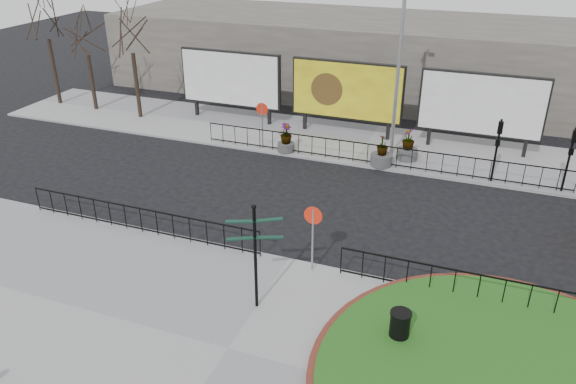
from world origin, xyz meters
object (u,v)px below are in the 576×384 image
at_px(litter_bin, 400,327).
at_px(planter_a, 286,140).
at_px(billboard_mid, 347,91).
at_px(planter_c, 408,148).
at_px(fingerpost_sign, 255,247).
at_px(lamp_post, 399,63).
at_px(planter_b, 382,155).

xyz_separation_m(litter_bin, planter_a, (-8.19, 12.38, 0.10)).
relative_size(billboard_mid, litter_bin, 6.00).
bearing_deg(planter_c, fingerpost_sign, -99.97).
bearing_deg(lamp_post, planter_b, -96.53).
distance_m(fingerpost_sign, litter_bin, 4.80).
height_order(lamp_post, planter_c, lamp_post).
bearing_deg(litter_bin, planter_c, 98.90).
xyz_separation_m(fingerpost_sign, planter_a, (-3.69, 12.32, -1.57)).
height_order(fingerpost_sign, planter_c, fingerpost_sign).
xyz_separation_m(litter_bin, planter_b, (-3.18, 12.38, 0.03)).
height_order(lamp_post, planter_a, lamp_post).
xyz_separation_m(fingerpost_sign, planter_c, (2.38, 13.51, -1.58)).
xyz_separation_m(lamp_post, planter_b, (-0.18, -1.60, -4.15)).
height_order(billboard_mid, fingerpost_sign, billboard_mid).
xyz_separation_m(billboard_mid, planter_c, (3.87, -2.38, -1.87)).
height_order(billboard_mid, planter_c, billboard_mid).
bearing_deg(planter_b, fingerpost_sign, -96.14).
bearing_deg(planter_b, litter_bin, -75.61).
xyz_separation_m(lamp_post, planter_a, (-5.19, -1.60, -4.09)).
bearing_deg(lamp_post, planter_a, -162.88).
height_order(planter_a, planter_c, planter_c).
distance_m(fingerpost_sign, planter_a, 12.96).
bearing_deg(billboard_mid, planter_b, -51.67).
xyz_separation_m(planter_b, planter_c, (1.05, 1.19, 0.06)).
relative_size(fingerpost_sign, litter_bin, 3.51).
height_order(billboard_mid, planter_b, billboard_mid).
distance_m(billboard_mid, planter_b, 4.94).
bearing_deg(billboard_mid, fingerpost_sign, -84.61).
distance_m(billboard_mid, lamp_post, 4.23).
bearing_deg(planter_b, planter_a, 180.00).
distance_m(lamp_post, planter_c, 4.21).
relative_size(litter_bin, planter_a, 0.68).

